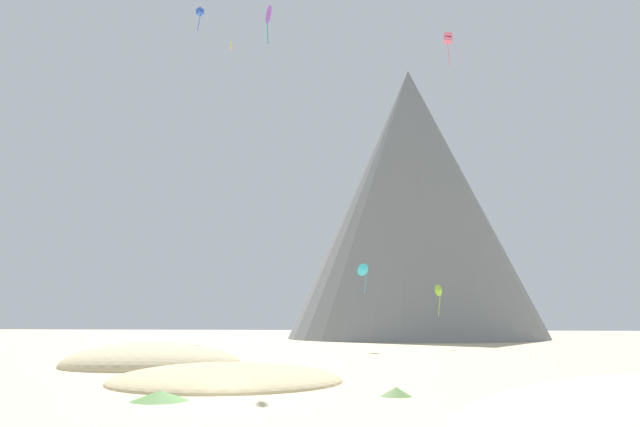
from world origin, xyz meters
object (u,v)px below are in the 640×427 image
bush_far_right (234,361)px  kite_lime_low (439,291)px  kite_yellow_high (231,46)px  kite_cyan_low (363,270)px  kite_violet_high (267,15)px  kite_blue_high (200,12)px  bush_mid_center (620,397)px  bush_low_patch (396,392)px  rock_massif (409,209)px  kite_rainbow_high (448,38)px  bush_scatter_east (638,390)px  bush_ridge_crest (160,396)px

bush_far_right → kite_lime_low: bearing=61.2°
kite_yellow_high → kite_cyan_low: bearing=-60.3°
kite_violet_high → kite_blue_high: kite_blue_high is taller
bush_mid_center → bush_far_right: bush_far_right is taller
bush_low_patch → kite_cyan_low: 43.82m
kite_blue_high → bush_far_right: bearing=57.2°
kite_lime_low → kite_blue_high: kite_blue_high is taller
kite_lime_low → rock_massif: bearing=44.2°
bush_mid_center → kite_rainbow_high: bearing=97.3°
kite_rainbow_high → kite_cyan_low: bearing=44.0°
bush_scatter_east → kite_violet_high: size_ratio=0.63×
kite_lime_low → kite_yellow_high: bearing=141.3°
bush_mid_center → kite_lime_low: (-5.42, 50.33, 7.08)m
bush_mid_center → kite_lime_low: size_ratio=0.61×
bush_scatter_east → kite_lime_low: size_ratio=0.54×
kite_cyan_low → kite_lime_low: 11.81m
bush_mid_center → kite_violet_high: bearing=138.7°
bush_ridge_crest → bush_scatter_east: bearing=15.2°
bush_far_right → rock_massif: bearing=79.6°
kite_lime_low → kite_violet_high: 42.08m
bush_scatter_east → kite_cyan_low: size_ratio=0.63×
bush_low_patch → bush_far_right: bush_far_right is taller
bush_scatter_east → bush_far_right: (-24.74, 15.25, 0.07)m
rock_massif → kite_rainbow_high: rock_massif is taller
kite_yellow_high → kite_cyan_low: (17.86, -1.20, -31.12)m
bush_scatter_east → rock_massif: size_ratio=0.04×
bush_low_patch → kite_rainbow_high: size_ratio=0.40×
bush_ridge_crest → bush_far_right: (-3.27, 21.08, 0.07)m
bush_scatter_east → kite_lime_low: kite_lime_low is taller
bush_low_patch → rock_massif: bearing=89.9°
bush_scatter_east → kite_cyan_low: (-16.46, 39.91, 9.25)m
bush_mid_center → bush_far_right: 29.49m
bush_scatter_east → kite_lime_low: bearing=98.8°
bush_far_right → kite_violet_high: 29.44m
bush_scatter_east → kite_cyan_low: kite_cyan_low is taller
bush_low_patch → kite_blue_high: 60.37m
bush_mid_center → kite_rainbow_high: (-4.21, 32.73, 33.25)m
kite_lime_low → bush_mid_center: bearing=-134.8°
bush_scatter_east → kite_blue_high: bearing=137.0°
kite_rainbow_high → kite_lime_low: kite_rainbow_high is taller
bush_scatter_east → kite_yellow_high: (-34.32, 41.11, 40.37)m
bush_low_patch → kite_cyan_low: (-5.13, 42.53, 9.25)m
bush_far_right → kite_cyan_low: kite_cyan_low is taller
bush_far_right → kite_violet_high: size_ratio=0.34×
bush_ridge_crest → kite_cyan_low: bearing=83.8°
kite_yellow_high → kite_rainbow_high: bearing=-79.0°
bush_far_right → kite_cyan_low: size_ratio=0.35×
bush_far_right → kite_violet_high: bearing=-14.1°
kite_cyan_low → bush_ridge_crest: bearing=-137.0°
kite_blue_high → kite_violet_high: bearing=61.5°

